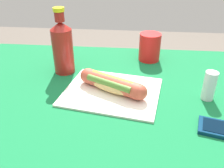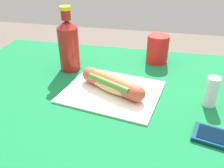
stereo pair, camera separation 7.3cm
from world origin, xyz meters
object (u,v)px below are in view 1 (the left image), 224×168
Objects in this scene: drinking_cup at (150,47)px; salt_shaker at (209,86)px; hot_dog at (112,84)px; soda_bottle at (63,46)px.

salt_shaker is (-0.16, 0.26, -0.01)m from drinking_cup.
hot_dog is 0.28m from drinking_cup.
hot_dog is 0.28m from salt_shaker.
soda_bottle is 0.33m from drinking_cup.
drinking_cup is (-0.12, -0.26, 0.02)m from hot_dog.
soda_bottle is 0.48m from salt_shaker.
salt_shaker is at bearing 164.03° from soda_bottle.
drinking_cup reaches higher than salt_shaker.
drinking_cup is at bearing -115.22° from hot_dog.
soda_bottle reaches higher than salt_shaker.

